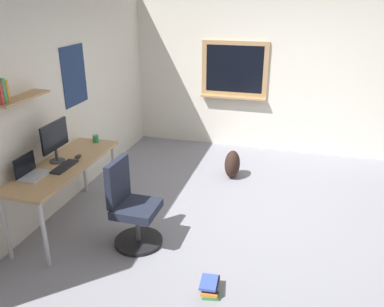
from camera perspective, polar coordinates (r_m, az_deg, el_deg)
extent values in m
plane|color=gray|center=(4.80, 9.04, -9.70)|extent=(5.20, 5.20, 0.00)
cube|color=silver|center=(5.09, -18.64, 7.31)|extent=(5.00, 0.10, 2.60)
cube|color=tan|center=(4.30, -23.50, 7.41)|extent=(0.68, 0.20, 0.02)
cube|color=navy|center=(5.24, -16.72, 10.76)|extent=(0.52, 0.01, 0.74)
cube|color=orange|center=(4.13, -25.84, 8.18)|extent=(0.03, 0.14, 0.21)
cube|color=silver|center=(6.63, 12.51, 11.26)|extent=(0.10, 5.00, 2.60)
cube|color=tan|center=(6.64, 6.18, 12.11)|extent=(0.04, 1.10, 0.90)
cube|color=black|center=(6.63, 6.15, 12.08)|extent=(0.01, 0.94, 0.76)
cube|color=tan|center=(6.70, 5.94, 8.12)|extent=(0.12, 1.10, 0.03)
cube|color=tan|center=(4.60, -18.18, -1.62)|extent=(1.63, 0.56, 0.03)
cylinder|color=#B7B7BC|center=(4.12, -20.62, -10.93)|extent=(0.04, 0.04, 0.73)
cylinder|color=#B7B7BC|center=(5.23, -11.20, -2.48)|extent=(0.04, 0.04, 0.73)
cylinder|color=#B7B7BC|center=(4.38, -25.42, -9.66)|extent=(0.04, 0.04, 0.73)
cylinder|color=#B7B7BC|center=(5.43, -15.40, -1.90)|extent=(0.04, 0.04, 0.73)
cylinder|color=black|center=(4.41, -7.75, -12.49)|extent=(0.52, 0.52, 0.04)
cylinder|color=#4C4C51|center=(4.30, -7.88, -10.41)|extent=(0.05, 0.05, 0.34)
cube|color=#1E2333|center=(4.19, -8.04, -7.94)|extent=(0.44, 0.44, 0.09)
cube|color=#1E2333|center=(4.14, -10.73, -4.03)|extent=(0.40, 0.09, 0.48)
cube|color=#ADAFB5|center=(4.38, -21.87, -3.03)|extent=(0.31, 0.21, 0.02)
cube|color=black|center=(4.39, -23.12, -1.51)|extent=(0.31, 0.01, 0.21)
cylinder|color=#38383D|center=(4.67, -18.96, -1.02)|extent=(0.17, 0.17, 0.01)
cylinder|color=#38383D|center=(4.64, -19.08, -0.15)|extent=(0.03, 0.03, 0.14)
cube|color=black|center=(4.56, -19.33, 2.45)|extent=(0.46, 0.02, 0.31)
cube|color=black|center=(4.49, -18.02, -1.83)|extent=(0.37, 0.13, 0.02)
ellipsoid|color=#262628|center=(4.70, -16.21, -0.41)|extent=(0.10, 0.06, 0.03)
cylinder|color=#338C4C|center=(5.12, -13.79, 2.10)|extent=(0.08, 0.08, 0.09)
ellipsoid|color=black|center=(5.74, 5.87, -1.55)|extent=(0.32, 0.22, 0.41)
cube|color=#3D934C|center=(3.78, 2.75, -19.29)|extent=(0.24, 0.19, 0.03)
cube|color=orange|center=(3.76, 2.67, -18.95)|extent=(0.22, 0.17, 0.03)
cube|color=black|center=(3.76, 2.82, -18.33)|extent=(0.23, 0.18, 0.03)
cube|color=#3851B2|center=(3.72, 2.45, -18.18)|extent=(0.22, 0.17, 0.02)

